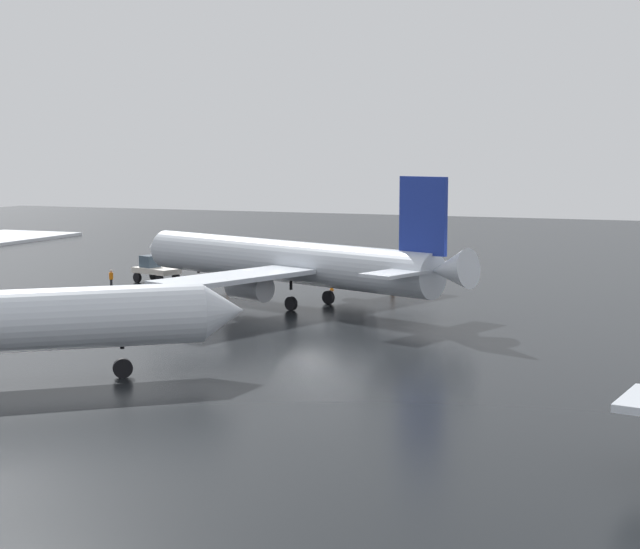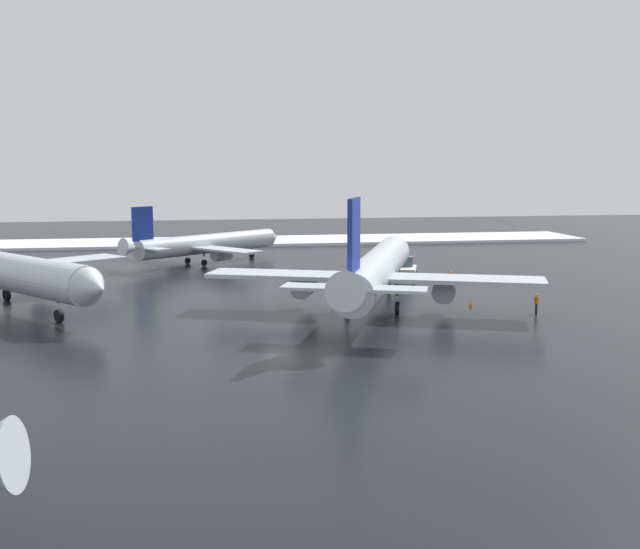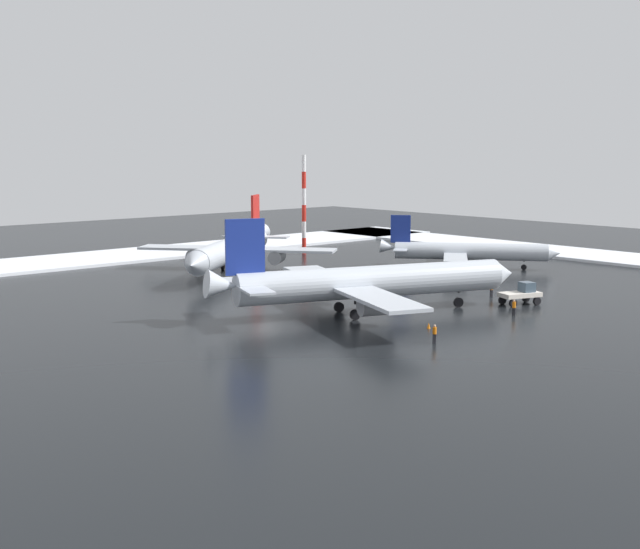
# 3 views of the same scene
# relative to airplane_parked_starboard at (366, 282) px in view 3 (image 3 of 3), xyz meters

# --- Properties ---
(ground_plane) EXTENTS (240.00, 240.00, 0.00)m
(ground_plane) POSITION_rel_airplane_parked_starboard_xyz_m (5.96, -9.27, -3.46)
(ground_plane) COLOR black
(snow_bank_far) EXTENTS (152.00, 16.00, 0.45)m
(snow_bank_far) POSITION_rel_airplane_parked_starboard_xyz_m (5.96, -59.27, -3.23)
(snow_bank_far) COLOR white
(snow_bank_far) RESTS_ON ground_plane
(snow_bank_left) EXTENTS (14.00, 116.00, 0.45)m
(snow_bank_left) POSITION_rel_airplane_parked_starboard_xyz_m (-61.04, -9.27, -3.23)
(snow_bank_left) COLOR white
(snow_bank_left) RESTS_ON ground_plane
(airplane_parked_starboard) EXTENTS (33.93, 28.69, 10.46)m
(airplane_parked_starboard) POSITION_rel_airplane_parked_starboard_xyz_m (0.00, 0.00, 0.00)
(airplane_parked_starboard) COLOR silver
(airplane_parked_starboard) RESTS_ON ground_plane
(airplane_far_rear) EXTENTS (29.12, 26.14, 10.34)m
(airplane_far_rear) POSITION_rel_airplane_parked_starboard_xyz_m (-7.11, -33.83, -0.04)
(airplane_far_rear) COLOR silver
(airplane_far_rear) RESTS_ON ground_plane
(airplane_distant_tail) EXTENTS (19.69, 21.65, 7.75)m
(airplane_distant_tail) POSITION_rel_airplane_parked_starboard_xyz_m (-34.79, -14.16, -0.90)
(airplane_distant_tail) COLOR silver
(airplane_distant_tail) RESTS_ON ground_plane
(pushback_tug) EXTENTS (5.06, 3.56, 2.50)m
(pushback_tug) POSITION_rel_airplane_parked_starboard_xyz_m (-17.11, 7.60, -2.17)
(pushback_tug) COLOR silver
(pushback_tug) RESTS_ON ground_plane
(ground_crew_by_nose_gear) EXTENTS (0.36, 0.36, 1.71)m
(ground_crew_by_nose_gear) POSITION_rel_airplane_parked_starboard_xyz_m (4.46, 13.23, -2.49)
(ground_crew_by_nose_gear) COLOR black
(ground_crew_by_nose_gear) RESTS_ON ground_plane
(ground_crew_beside_wing) EXTENTS (0.36, 0.36, 1.71)m
(ground_crew_beside_wing) POSITION_rel_airplane_parked_starboard_xyz_m (-18.51, 2.45, -2.49)
(ground_crew_beside_wing) COLOR black
(ground_crew_beside_wing) RESTS_ON ground_plane
(ground_crew_near_tug) EXTENTS (0.36, 0.36, 1.71)m
(ground_crew_near_tug) POSITION_rel_airplane_parked_starboard_xyz_m (-11.13, 10.76, -2.49)
(ground_crew_near_tug) COLOR black
(ground_crew_near_tug) RESTS_ON ground_plane
(antenna_mast) EXTENTS (0.70, 0.70, 16.49)m
(antenna_mast) POSITION_rel_airplane_parked_starboard_xyz_m (-28.13, -42.90, 4.79)
(antenna_mast) COLOR red
(antenna_mast) RESTS_ON ground_plane
(traffic_cone_near_nose) EXTENTS (0.36, 0.36, 0.55)m
(traffic_cone_near_nose) POSITION_rel_airplane_parked_starboard_xyz_m (-7.50, 0.33, -3.18)
(traffic_cone_near_nose) COLOR orange
(traffic_cone_near_nose) RESTS_ON ground_plane
(traffic_cone_mid_line) EXTENTS (0.36, 0.36, 0.55)m
(traffic_cone_mid_line) POSITION_rel_airplane_parked_starboard_xyz_m (0.16, 8.87, -3.18)
(traffic_cone_mid_line) COLOR orange
(traffic_cone_mid_line) RESTS_ON ground_plane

